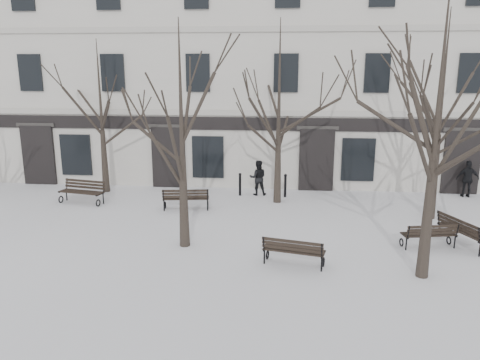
# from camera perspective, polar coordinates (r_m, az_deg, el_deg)

# --- Properties ---
(ground) EXTENTS (100.00, 100.00, 0.00)m
(ground) POSITION_cam_1_polar(r_m,az_deg,el_deg) (14.90, -2.53, -8.76)
(ground) COLOR silver
(ground) RESTS_ON ground
(building) EXTENTS (40.40, 10.20, 11.40)m
(building) POSITION_cam_1_polar(r_m,az_deg,el_deg) (26.67, 1.17, 13.31)
(building) COLOR #B6B2A8
(building) RESTS_ON ground
(tree_1) EXTENTS (4.96, 4.96, 7.09)m
(tree_1) POSITION_cam_1_polar(r_m,az_deg,el_deg) (14.48, -7.21, 8.60)
(tree_1) COLOR black
(tree_1) RESTS_ON ground
(tree_2) EXTENTS (5.46, 5.46, 7.81)m
(tree_2) POSITION_cam_1_polar(r_m,az_deg,el_deg) (13.05, 23.11, 9.08)
(tree_2) COLOR black
(tree_2) RESTS_ON ground
(tree_4) EXTENTS (4.81, 4.81, 6.87)m
(tree_4) POSITION_cam_1_polar(r_m,az_deg,el_deg) (22.07, -16.68, 9.49)
(tree_4) COLOR black
(tree_4) RESTS_ON ground
(tree_5) EXTENTS (5.30, 5.30, 7.57)m
(tree_5) POSITION_cam_1_polar(r_m,az_deg,el_deg) (19.43, 4.81, 10.82)
(tree_5) COLOR black
(tree_5) RESTS_ON ground
(tree_6) EXTENTS (5.40, 5.40, 7.71)m
(tree_6) POSITION_cam_1_polar(r_m,az_deg,el_deg) (18.71, 23.48, 9.92)
(tree_6) COLOR black
(tree_6) RESTS_ON ground
(bench_1) EXTENTS (1.87, 1.04, 0.90)m
(bench_1) POSITION_cam_1_polar(r_m,az_deg,el_deg) (13.81, 6.54, -8.51)
(bench_1) COLOR black
(bench_1) RESTS_ON ground
(bench_2) EXTENTS (1.78, 0.93, 0.86)m
(bench_2) POSITION_cam_1_polar(r_m,az_deg,el_deg) (16.21, 22.12, -6.14)
(bench_2) COLOR black
(bench_2) RESTS_ON ground
(bench_3) EXTENTS (2.03, 1.08, 0.98)m
(bench_3) POSITION_cam_1_polar(r_m,az_deg,el_deg) (20.99, -18.66, -1.27)
(bench_3) COLOR black
(bench_3) RESTS_ON ground
(bench_4) EXTENTS (1.92, 0.91, 0.93)m
(bench_4) POSITION_cam_1_polar(r_m,az_deg,el_deg) (19.05, -6.61, -2.19)
(bench_4) COLOR black
(bench_4) RESTS_ON ground
(bench_5) EXTENTS (1.34, 2.00, 0.96)m
(bench_5) POSITION_cam_1_polar(r_m,az_deg,el_deg) (16.82, 25.50, -5.57)
(bench_5) COLOR black
(bench_5) RESTS_ON ground
(bollard_a) EXTENTS (0.13, 0.13, 1.04)m
(bollard_a) POSITION_cam_1_polar(r_m,az_deg,el_deg) (21.05, 0.00, -0.42)
(bollard_a) COLOR black
(bollard_a) RESTS_ON ground
(bollard_b) EXTENTS (0.14, 0.14, 1.06)m
(bollard_b) POSITION_cam_1_polar(r_m,az_deg,el_deg) (20.90, 5.54, -0.56)
(bollard_b) COLOR black
(bollard_b) RESTS_ON ground
(pedestrian_b) EXTENTS (0.83, 0.68, 1.59)m
(pedestrian_b) POSITION_cam_1_polar(r_m,az_deg,el_deg) (21.31, 2.18, -1.81)
(pedestrian_b) COLOR black
(pedestrian_b) RESTS_ON ground
(pedestrian_c) EXTENTS (0.99, 0.45, 1.66)m
(pedestrian_c) POSITION_cam_1_polar(r_m,az_deg,el_deg) (23.27, 25.80, -1.86)
(pedestrian_c) COLOR black
(pedestrian_c) RESTS_ON ground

